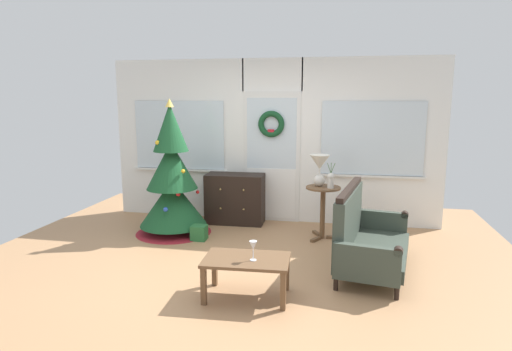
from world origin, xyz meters
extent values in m
plane|color=#AD7F56|center=(0.00, 0.00, 0.00)|extent=(6.76, 6.76, 0.00)
cube|color=white|center=(-1.52, 2.09, 1.27)|extent=(2.15, 0.08, 2.55)
cube|color=white|center=(1.52, 2.09, 1.27)|extent=(2.15, 0.08, 2.55)
cube|color=white|center=(0.00, 2.09, 2.30)|extent=(0.94, 0.08, 0.50)
cube|color=silver|center=(0.00, 2.05, 1.02)|extent=(0.90, 0.05, 2.05)
cube|color=white|center=(0.00, 2.03, 0.45)|extent=(0.78, 0.02, 0.80)
cube|color=silver|center=(0.00, 2.03, 1.40)|extent=(0.78, 0.01, 1.10)
cube|color=silver|center=(-1.52, 2.03, 1.35)|extent=(1.50, 0.01, 1.10)
cube|color=silver|center=(1.52, 2.03, 1.35)|extent=(1.50, 0.01, 1.10)
cube|color=silver|center=(-1.52, 2.02, 0.78)|extent=(1.59, 0.06, 0.03)
cube|color=silver|center=(1.52, 2.02, 0.78)|extent=(1.59, 0.06, 0.03)
torus|color=#164424|center=(0.00, 1.99, 1.55)|extent=(0.41, 0.09, 0.41)
cube|color=red|center=(0.00, 1.97, 1.42)|extent=(0.10, 0.02, 0.10)
cylinder|color=#4C331E|center=(-1.30, 1.12, 0.10)|extent=(0.10, 0.10, 0.20)
cone|color=maroon|center=(-1.30, 1.12, 0.05)|extent=(1.10, 1.10, 0.10)
cone|color=#194C28|center=(-1.30, 1.12, 0.46)|extent=(0.96, 0.96, 0.68)
cone|color=#194C28|center=(-1.30, 1.12, 1.00)|extent=(0.73, 0.73, 0.68)
cone|color=#194C28|center=(-1.30, 1.12, 1.54)|extent=(0.50, 0.50, 0.68)
cone|color=#E0BC4C|center=(-1.30, 1.12, 1.88)|extent=(0.12, 0.12, 0.12)
sphere|color=red|center=(-1.11, 0.87, 0.64)|extent=(0.06, 0.06, 0.06)
sphere|color=gold|center=(-1.43, 0.97, 1.34)|extent=(0.07, 0.07, 0.07)
sphere|color=silver|center=(-1.37, 1.27, 1.51)|extent=(0.05, 0.05, 0.05)
sphere|color=#264CB2|center=(-1.26, 0.76, 0.44)|extent=(0.07, 0.07, 0.07)
sphere|color=red|center=(-0.99, 1.32, 0.58)|extent=(0.05, 0.05, 0.05)
sphere|color=gold|center=(-1.07, 0.96, 0.95)|extent=(0.06, 0.06, 0.06)
cube|color=black|center=(-0.53, 1.79, 0.39)|extent=(0.91, 0.45, 0.78)
sphere|color=tan|center=(-0.71, 1.56, 0.58)|extent=(0.03, 0.03, 0.03)
sphere|color=tan|center=(-0.35, 1.57, 0.58)|extent=(0.03, 0.03, 0.03)
sphere|color=tan|center=(-0.71, 1.56, 0.28)|extent=(0.03, 0.03, 0.03)
sphere|color=tan|center=(-0.35, 1.57, 0.28)|extent=(0.03, 0.03, 0.03)
cylinder|color=black|center=(1.67, -0.48, 0.07)|extent=(0.05, 0.05, 0.14)
cylinder|color=black|center=(1.90, 0.88, 0.07)|extent=(0.05, 0.05, 0.14)
cylinder|color=black|center=(1.08, -0.38, 0.07)|extent=(0.05, 0.05, 0.14)
cylinder|color=black|center=(1.31, 0.98, 0.07)|extent=(0.05, 0.05, 0.14)
cube|color=#384238|center=(1.49, 0.25, 0.21)|extent=(0.93, 1.43, 0.14)
cube|color=#384238|center=(1.19, 0.30, 0.59)|extent=(0.34, 1.33, 0.62)
cube|color=black|center=(1.19, 0.30, 0.93)|extent=(0.30, 1.29, 0.06)
cube|color=#384238|center=(1.37, -0.45, 0.33)|extent=(0.67, 0.20, 0.38)
cylinder|color=black|center=(1.66, -0.50, 0.50)|extent=(0.10, 0.10, 0.09)
cube|color=#384238|center=(1.61, 0.94, 0.33)|extent=(0.67, 0.20, 0.38)
cylinder|color=black|center=(1.89, 0.90, 0.50)|extent=(0.10, 0.10, 0.09)
cylinder|color=brown|center=(0.85, 1.28, 0.73)|extent=(0.48, 0.48, 0.02)
cylinder|color=brown|center=(0.85, 1.28, 0.36)|extent=(0.07, 0.07, 0.71)
cube|color=brown|center=(1.01, 1.28, 0.02)|extent=(0.20, 0.05, 0.04)
cube|color=brown|center=(0.77, 1.42, 0.02)|extent=(0.14, 0.20, 0.04)
cube|color=brown|center=(0.77, 1.14, 0.02)|extent=(0.14, 0.20, 0.04)
sphere|color=silver|center=(0.79, 1.32, 0.82)|extent=(0.16, 0.16, 0.16)
cylinder|color=silver|center=(0.79, 1.32, 0.95)|extent=(0.02, 0.02, 0.06)
cone|color=silver|center=(0.79, 1.32, 1.08)|extent=(0.28, 0.28, 0.20)
cylinder|color=beige|center=(0.95, 1.22, 0.82)|extent=(0.09, 0.09, 0.16)
sphere|color=beige|center=(0.95, 1.22, 0.90)|extent=(0.10, 0.10, 0.10)
cylinder|color=#4C7042|center=(0.93, 1.22, 1.00)|extent=(0.07, 0.01, 0.17)
cylinder|color=#4C7042|center=(0.95, 1.22, 1.00)|extent=(0.01, 0.01, 0.18)
cylinder|color=#4C7042|center=(0.97, 1.22, 1.00)|extent=(0.07, 0.01, 0.17)
cube|color=brown|center=(0.21, -0.72, 0.39)|extent=(0.87, 0.56, 0.03)
cube|color=brown|center=(-0.16, -0.96, 0.19)|extent=(0.05, 0.05, 0.37)
cube|color=brown|center=(0.60, -0.92, 0.19)|extent=(0.05, 0.05, 0.37)
cube|color=brown|center=(-0.18, -0.52, 0.19)|extent=(0.05, 0.05, 0.37)
cube|color=brown|center=(0.58, -0.48, 0.19)|extent=(0.05, 0.05, 0.37)
cylinder|color=silver|center=(0.29, -0.76, 0.41)|extent=(0.06, 0.06, 0.01)
cylinder|color=silver|center=(0.29, -0.76, 0.46)|extent=(0.01, 0.01, 0.10)
cone|color=silver|center=(0.29, -0.76, 0.55)|extent=(0.08, 0.08, 0.09)
cube|color=#266633|center=(-0.82, 0.87, 0.10)|extent=(0.21, 0.19, 0.21)
camera|label=1|loc=(1.10, -4.68, 1.97)|focal=30.58mm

